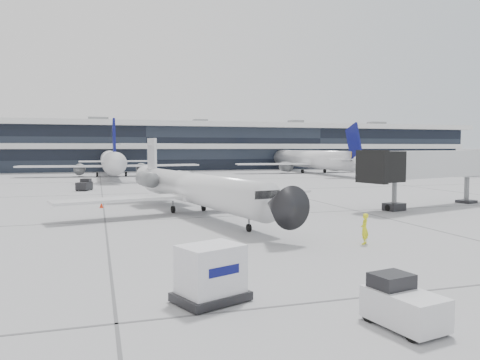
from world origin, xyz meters
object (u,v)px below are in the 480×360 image
object	(u,v)px
jet_bridge	(439,164)
ramp_worker	(364,229)
baggage_tug	(402,304)
cargo_uld	(211,274)
regional_jet	(193,187)

from	to	relation	value
jet_bridge	ramp_worker	size ratio (longest dim) A/B	9.38
baggage_tug	cargo_uld	world-z (taller)	cargo_uld
cargo_uld	regional_jet	bearing A→B (deg)	58.54
baggage_tug	cargo_uld	bearing A→B (deg)	131.11
jet_bridge	cargo_uld	world-z (taller)	jet_bridge
ramp_worker	baggage_tug	xyz separation A→B (m)	(-5.34, -10.61, -0.18)
regional_jet	cargo_uld	distance (m)	21.50
baggage_tug	jet_bridge	bearing A→B (deg)	37.65
jet_bridge	ramp_worker	bearing A→B (deg)	-155.40
regional_jet	jet_bridge	size ratio (longest dim) A/B	1.68
cargo_uld	jet_bridge	bearing A→B (deg)	15.55
jet_bridge	ramp_worker	distance (m)	20.10
ramp_worker	baggage_tug	size ratio (longest dim) A/B	0.67
ramp_worker	cargo_uld	xyz separation A→B (m)	(-10.19, -6.80, 0.12)
ramp_worker	regional_jet	bearing A→B (deg)	-110.24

